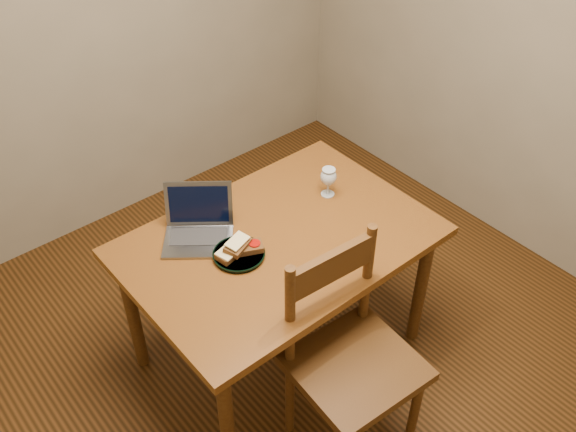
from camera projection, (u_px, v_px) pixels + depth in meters
floor at (292, 362)px, 3.17m from camera, size 3.20×3.20×0.02m
back_wall at (90, 6)px, 3.27m from camera, size 3.20×0.02×2.60m
right_wall at (545, 22)px, 3.12m from camera, size 0.02×3.20×2.60m
table at (279, 253)px, 2.81m from camera, size 1.30×0.90×0.74m
chair at (352, 353)px, 2.52m from camera, size 0.50×0.48×0.51m
plate at (239, 254)px, 2.66m from camera, size 0.22×0.22×0.02m
sandwich_cheese at (230, 252)px, 2.63m from camera, size 0.13×0.09×0.04m
sandwich_tomato at (248, 246)px, 2.66m from camera, size 0.14×0.12×0.04m
sandwich_top at (238, 244)px, 2.63m from camera, size 0.14×0.11×0.04m
milk_glass at (328, 182)px, 2.94m from camera, size 0.08×0.08×0.15m
laptop at (198, 223)px, 2.74m from camera, size 0.39×0.39×0.21m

